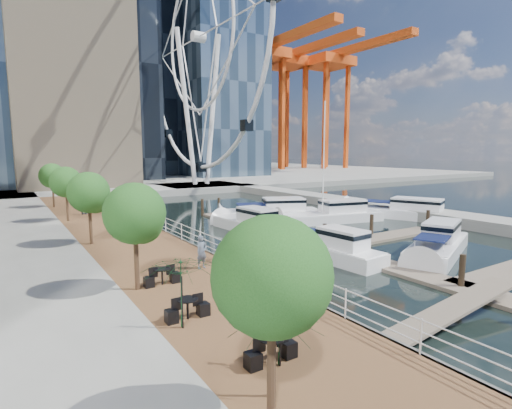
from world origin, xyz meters
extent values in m
plane|color=black|center=(0.00, 0.00, 0.00)|extent=(520.00, 520.00, 0.00)
cube|color=brown|center=(-9.00, 15.00, 0.50)|extent=(6.00, 60.00, 1.00)
cube|color=#595954|center=(-6.00, 15.00, 0.50)|extent=(0.25, 60.00, 1.00)
cube|color=gray|center=(0.00, 102.00, 0.50)|extent=(200.00, 114.00, 1.00)
cube|color=gray|center=(20.00, 20.00, 0.50)|extent=(4.00, 60.00, 1.00)
cube|color=gray|center=(14.00, 52.00, 0.50)|extent=(14.00, 12.00, 1.00)
cube|color=#6D6051|center=(3.00, 10.00, 0.10)|extent=(2.00, 32.00, 0.20)
cube|color=#6D6051|center=(9.00, 8.00, 0.10)|extent=(12.00, 2.00, 0.20)
cube|color=#6D6051|center=(9.00, 18.00, 0.10)|extent=(12.00, 2.00, 0.20)
cylinder|color=white|center=(11.50, 52.00, 14.00)|extent=(0.80, 0.80, 26.00)
cylinder|color=white|center=(16.50, 52.00, 14.00)|extent=(0.80, 0.80, 26.00)
torus|color=white|center=(14.00, 52.00, 26.00)|extent=(0.70, 44.70, 44.70)
cylinder|color=#3F2B1C|center=(-11.40, -6.00, 2.20)|extent=(0.20, 0.20, 2.40)
sphere|color=#265B1E|center=(-11.40, -6.00, 4.30)|extent=(2.60, 2.60, 2.60)
cylinder|color=#3F2B1C|center=(-11.40, 4.00, 2.20)|extent=(0.20, 0.20, 2.40)
sphere|color=#265B1E|center=(-11.40, 4.00, 4.30)|extent=(2.60, 2.60, 2.60)
cylinder|color=#3F2B1C|center=(-11.40, 14.00, 2.20)|extent=(0.20, 0.20, 2.40)
sphere|color=#265B1E|center=(-11.40, 14.00, 4.30)|extent=(2.60, 2.60, 2.60)
cylinder|color=#3F2B1C|center=(-11.40, 24.00, 2.20)|extent=(0.20, 0.20, 2.40)
sphere|color=#265B1E|center=(-11.40, 24.00, 4.30)|extent=(2.60, 2.60, 2.60)
cylinder|color=#3F2B1C|center=(-11.40, 34.00, 2.20)|extent=(0.20, 0.20, 2.40)
sphere|color=#265B1E|center=(-11.40, 34.00, 4.30)|extent=(2.60, 2.60, 2.60)
imported|color=#525D6E|center=(-7.76, 5.32, 1.85)|extent=(0.70, 0.54, 1.70)
imported|color=gray|center=(-7.54, 17.23, 1.96)|extent=(0.74, 0.94, 1.91)
imported|color=#2F353B|center=(-9.62, 27.10, 1.98)|extent=(1.20, 1.08, 1.96)
imported|color=#103C25|center=(-10.84, -5.34, 2.05)|extent=(2.69, 2.72, 2.11)
imported|color=#103C19|center=(-9.90, -4.29, 2.14)|extent=(3.31, 3.33, 2.29)
imported|color=#0E3418|center=(-11.23, -0.61, 2.21)|extent=(2.77, 2.82, 2.41)
camera|label=1|loc=(-16.05, -12.60, 6.90)|focal=28.00mm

